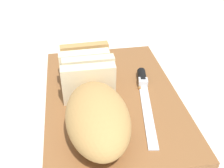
{
  "coord_description": "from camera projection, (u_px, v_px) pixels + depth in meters",
  "views": [
    {
      "loc": [
        -0.51,
        0.06,
        0.4
      ],
      "look_at": [
        0.0,
        0.0,
        0.05
      ],
      "focal_mm": 43.78,
      "sensor_mm": 36.0,
      "label": 1
    }
  ],
  "objects": [
    {
      "name": "crumb_stray_right",
      "position": [
        140.0,
        88.0,
        0.65
      ],
      "size": [
        0.01,
        0.01,
        0.01
      ],
      "primitive_type": "sphere",
      "color": "#996633",
      "rests_on": "cutting_board"
    },
    {
      "name": "crumb_near_loaf",
      "position": [
        98.0,
        90.0,
        0.65
      ],
      "size": [
        0.01,
        0.01,
        0.01
      ],
      "primitive_type": "sphere",
      "color": "#996633",
      "rests_on": "cutting_board"
    },
    {
      "name": "cutting_board",
      "position": [
        112.0,
        98.0,
        0.64
      ],
      "size": [
        0.47,
        0.33,
        0.02
      ],
      "primitive_type": "cube",
      "rotation": [
        0.0,
        0.0,
        0.05
      ],
      "color": "brown",
      "rests_on": "ground_plane"
    },
    {
      "name": "bread_knife",
      "position": [
        144.0,
        87.0,
        0.65
      ],
      "size": [
        0.26,
        0.05,
        0.02
      ],
      "rotation": [
        0.0,
        0.0,
        3.03
      ],
      "color": "silver",
      "rests_on": "cutting_board"
    },
    {
      "name": "crumb_stray_left",
      "position": [
        119.0,
        109.0,
        0.59
      ],
      "size": [
        0.01,
        0.01,
        0.01
      ],
      "primitive_type": "sphere",
      "color": "#996633",
      "rests_on": "cutting_board"
    },
    {
      "name": "ground_plane",
      "position": [
        112.0,
        101.0,
        0.65
      ],
      "size": [
        3.0,
        3.0,
        0.0
      ],
      "primitive_type": "plane",
      "color": "silver"
    },
    {
      "name": "crumb_near_knife",
      "position": [
        111.0,
        100.0,
        0.62
      ],
      "size": [
        0.01,
        0.01,
        0.01
      ],
      "primitive_type": "sphere",
      "color": "#996633",
      "rests_on": "cutting_board"
    },
    {
      "name": "bread_loaf",
      "position": [
        94.0,
        101.0,
        0.54
      ],
      "size": [
        0.33,
        0.14,
        0.09
      ],
      "rotation": [
        0.0,
        0.0,
        0.09
      ],
      "color": "tan",
      "rests_on": "cutting_board"
    }
  ]
}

